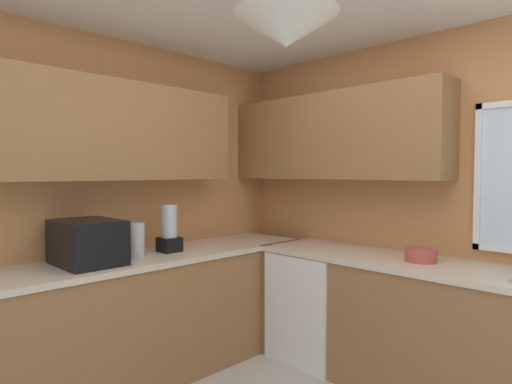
{
  "coord_description": "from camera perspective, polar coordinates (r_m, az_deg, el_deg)",
  "views": [
    {
      "loc": [
        1.19,
        -1.36,
        1.5
      ],
      "look_at": [
        -0.8,
        0.61,
        1.38
      ],
      "focal_mm": 30.0,
      "sensor_mm": 36.0,
      "label": 1
    }
  ],
  "objects": [
    {
      "name": "microwave",
      "position": [
        3.02,
        -21.56,
        -6.24
      ],
      "size": [
        0.48,
        0.36,
        0.29
      ],
      "primitive_type": "cube",
      "color": "black",
      "rests_on": "counter_run_left"
    },
    {
      "name": "counter_run_left",
      "position": [
        3.24,
        -18.22,
        -16.44
      ],
      "size": [
        0.65,
        3.24,
        0.9
      ],
      "color": "olive",
      "rests_on": "ground_plane"
    },
    {
      "name": "bowl",
      "position": [
        3.12,
        21.13,
        -7.83
      ],
      "size": [
        0.21,
        0.21,
        0.09
      ],
      "primitive_type": "cylinder",
      "color": "#B74C42",
      "rests_on": "counter_run_back"
    },
    {
      "name": "room_shell",
      "position": [
        2.77,
        -0.6,
        8.82
      ],
      "size": [
        3.85,
        3.63,
        2.58
      ],
      "color": "#C6844C",
      "rests_on": "ground_plane"
    },
    {
      "name": "kettle",
      "position": [
        3.16,
        -15.7,
        -6.18
      ],
      "size": [
        0.12,
        0.12,
        0.25
      ],
      "primitive_type": "cylinder",
      "color": "#B7B7BC",
      "rests_on": "counter_run_left"
    },
    {
      "name": "blender_appliance",
      "position": [
        3.32,
        -11.49,
        -5.05
      ],
      "size": [
        0.15,
        0.15,
        0.36
      ],
      "color": "black",
      "rests_on": "counter_run_left"
    },
    {
      "name": "counter_run_back",
      "position": [
        3.15,
        25.49,
        -17.13
      ],
      "size": [
        2.94,
        0.65,
        0.9
      ],
      "color": "olive",
      "rests_on": "ground_plane"
    },
    {
      "name": "dishwasher",
      "position": [
        3.64,
        8.09,
        -14.62
      ],
      "size": [
        0.6,
        0.6,
        0.86
      ],
      "primitive_type": "cube",
      "color": "white",
      "rests_on": "ground_plane"
    }
  ]
}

